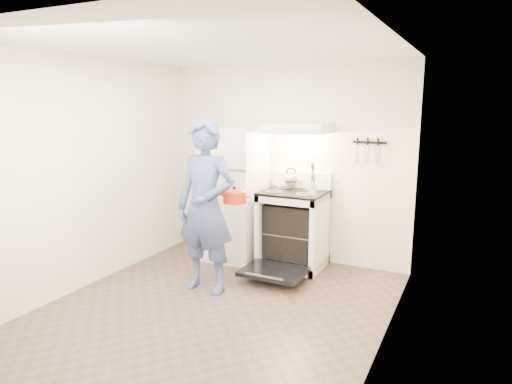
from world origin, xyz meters
TOP-DOWN VIEW (x-y plane):
  - floor at (0.00, 0.00)m, footprint 3.60×3.60m
  - back_wall at (0.00, 1.80)m, footprint 3.20×0.02m
  - refrigerator at (-0.58, 1.45)m, footprint 0.70×0.70m
  - stove_body at (0.23, 1.48)m, footprint 0.76×0.65m
  - cooktop at (0.23, 1.48)m, footprint 0.76×0.65m
  - backsplash at (0.23, 1.76)m, footprint 0.76×0.07m
  - oven_door at (0.23, 0.88)m, footprint 0.70×0.54m
  - oven_rack at (0.23, 1.48)m, footprint 0.60×0.52m
  - range_hood at (0.23, 1.55)m, footprint 0.76×0.50m
  - knife_strip at (1.05, 1.79)m, footprint 0.40×0.02m
  - pizza_stone at (0.19, 1.51)m, footprint 0.34×0.34m
  - tea_kettle at (0.14, 1.60)m, footprint 0.22×0.18m
  - utensil_jar at (0.55, 1.24)m, footprint 0.10×0.10m
  - person at (-0.34, 0.38)m, footprint 0.67×0.44m
  - dutch_oven at (-0.10, 0.59)m, footprint 0.32×0.25m

SIDE VIEW (x-z plane):
  - floor at x=0.00m, z-range 0.00..0.00m
  - oven_door at x=0.23m, z-range 0.10..0.15m
  - oven_rack at x=0.23m, z-range 0.43..0.45m
  - pizza_stone at x=0.19m, z-range 0.45..0.46m
  - stove_body at x=0.23m, z-range 0.00..0.92m
  - refrigerator at x=-0.58m, z-range 0.00..1.70m
  - person at x=-0.34m, z-range 0.00..1.84m
  - cooktop at x=0.23m, z-range 0.92..0.95m
  - dutch_oven at x=-0.10m, z-range 0.90..1.12m
  - utensil_jar at x=0.55m, z-range 0.98..1.11m
  - backsplash at x=0.23m, z-range 0.95..1.15m
  - tea_kettle at x=0.14m, z-range 0.95..1.22m
  - back_wall at x=0.00m, z-range 0.00..2.50m
  - knife_strip at x=1.05m, z-range 1.54..1.56m
  - range_hood at x=0.23m, z-range 1.65..1.77m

